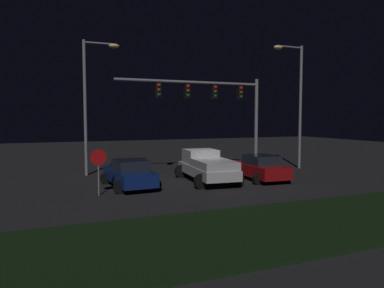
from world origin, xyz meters
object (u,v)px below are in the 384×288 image
object	(u,v)px
pickup_truck	(206,164)
street_lamp_left	(92,92)
car_sedan	(260,167)
traffic_signal_gantry	(215,99)
car_sedan_far	(130,174)
street_lamp_right	(296,93)
stop_sign	(98,163)

from	to	relation	value
pickup_truck	street_lamp_left	distance (m)	8.85
car_sedan	traffic_signal_gantry	world-z (taller)	traffic_signal_gantry
car_sedan_far	street_lamp_left	world-z (taller)	street_lamp_left
car_sedan	street_lamp_right	size ratio (longest dim) A/B	0.50
pickup_truck	car_sedan_far	size ratio (longest dim) A/B	1.23
street_lamp_right	stop_sign	distance (m)	15.84
pickup_truck	stop_sign	world-z (taller)	stop_sign
car_sedan_far	street_lamp_left	distance (m)	7.06
pickup_truck	car_sedan	bearing A→B (deg)	-97.47
stop_sign	street_lamp_left	bearing A→B (deg)	84.75
street_lamp_left	stop_sign	world-z (taller)	street_lamp_left
traffic_signal_gantry	street_lamp_right	world-z (taller)	street_lamp_right
car_sedan_far	street_lamp_right	xyz separation A→B (m)	(12.91, 2.66, 4.82)
car_sedan_far	traffic_signal_gantry	xyz separation A→B (m)	(6.71, 3.40, 4.29)
traffic_signal_gantry	street_lamp_left	bearing A→B (deg)	167.50
car_sedan_far	street_lamp_left	xyz separation A→B (m)	(-1.23, 5.16, 4.66)
car_sedan_far	traffic_signal_gantry	size ratio (longest dim) A/B	0.44
car_sedan_far	street_lamp_left	bearing A→B (deg)	9.81
traffic_signal_gantry	street_lamp_left	distance (m)	8.14
street_lamp_left	car_sedan	bearing A→B (deg)	-32.38
car_sedan	stop_sign	bearing A→B (deg)	99.26
traffic_signal_gantry	street_lamp_right	distance (m)	6.26
car_sedan_far	stop_sign	bearing A→B (deg)	125.90
street_lamp_left	traffic_signal_gantry	bearing A→B (deg)	-12.50
car_sedan_far	traffic_signal_gantry	bearing A→B (deg)	-66.68
pickup_truck	street_lamp_left	xyz separation A→B (m)	(-5.81, 5.03, 4.40)
car_sedan_far	traffic_signal_gantry	world-z (taller)	traffic_signal_gantry
car_sedan	car_sedan_far	world-z (taller)	same
car_sedan	traffic_signal_gantry	size ratio (longest dim) A/B	0.44
street_lamp_right	car_sedan	bearing A→B (deg)	-147.52
car_sedan	car_sedan_far	size ratio (longest dim) A/B	1.00
car_sedan	traffic_signal_gantry	distance (m)	5.96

